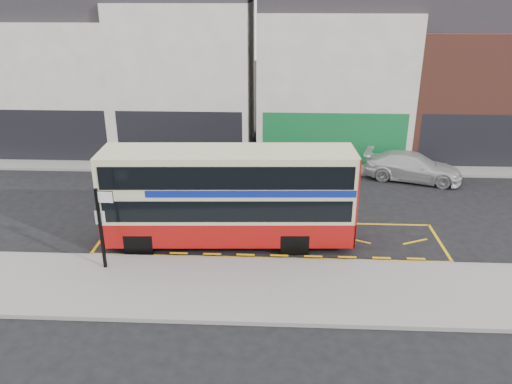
# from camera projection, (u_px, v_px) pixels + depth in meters

# --- Properties ---
(ground) EXTENTS (120.00, 120.00, 0.00)m
(ground) POSITION_uv_depth(u_px,v_px,m) (269.00, 257.00, 19.33)
(ground) COLOR black
(ground) RESTS_ON ground
(pavement) EXTENTS (40.00, 4.00, 0.15)m
(pavement) POSITION_uv_depth(u_px,v_px,m) (267.00, 288.00, 17.17)
(pavement) COLOR gray
(pavement) RESTS_ON ground
(kerb) EXTENTS (40.00, 0.15, 0.15)m
(kerb) POSITION_uv_depth(u_px,v_px,m) (269.00, 261.00, 18.96)
(kerb) COLOR gray
(kerb) RESTS_ON ground
(far_pavement) EXTENTS (50.00, 3.00, 0.15)m
(far_pavement) POSITION_uv_depth(u_px,v_px,m) (273.00, 165.00, 29.50)
(far_pavement) COLOR gray
(far_pavement) RESTS_ON ground
(road_markings) EXTENTS (14.00, 3.40, 0.01)m
(road_markings) POSITION_uv_depth(u_px,v_px,m) (270.00, 238.00, 20.81)
(road_markings) COLOR yellow
(road_markings) RESTS_ON ground
(terrace_far_left) EXTENTS (8.00, 8.01, 10.80)m
(terrace_far_left) POSITION_uv_depth(u_px,v_px,m) (65.00, 71.00, 32.01)
(terrace_far_left) COLOR white
(terrace_far_left) RESTS_ON ground
(terrace_left) EXTENTS (8.00, 8.01, 11.80)m
(terrace_left) POSITION_uv_depth(u_px,v_px,m) (188.00, 64.00, 31.48)
(terrace_left) COLOR white
(terrace_left) RESTS_ON ground
(terrace_green_shop) EXTENTS (9.00, 8.01, 11.30)m
(terrace_green_shop) POSITION_uv_depth(u_px,v_px,m) (331.00, 69.00, 31.18)
(terrace_green_shop) COLOR white
(terrace_green_shop) RESTS_ON ground
(terrace_right) EXTENTS (9.00, 8.01, 10.30)m
(terrace_right) POSITION_uv_depth(u_px,v_px,m) (476.00, 78.00, 30.97)
(terrace_right) COLOR brown
(terrace_right) RESTS_ON ground
(double_decker_bus) EXTENTS (9.97, 2.75, 3.94)m
(double_decker_bus) POSITION_uv_depth(u_px,v_px,m) (229.00, 196.00, 19.74)
(double_decker_bus) COLOR beige
(double_decker_bus) RESTS_ON ground
(bus_stop_post) EXTENTS (0.77, 0.13, 3.11)m
(bus_stop_post) POSITION_uv_depth(u_px,v_px,m) (102.00, 221.00, 17.69)
(bus_stop_post) COLOR black
(bus_stop_post) RESTS_ON pavement
(car_silver) EXTENTS (4.33, 2.37, 1.40)m
(car_silver) POSITION_uv_depth(u_px,v_px,m) (160.00, 166.00, 27.34)
(car_silver) COLOR #9C9DA0
(car_silver) RESTS_ON ground
(car_grey) EXTENTS (3.93, 1.49, 1.28)m
(car_grey) POSITION_uv_depth(u_px,v_px,m) (300.00, 169.00, 27.07)
(car_grey) COLOR #46494E
(car_grey) RESTS_ON ground
(car_white) EXTENTS (5.54, 3.48, 1.50)m
(car_white) POSITION_uv_depth(u_px,v_px,m) (412.00, 167.00, 27.08)
(car_white) COLOR silver
(car_white) RESTS_ON ground
(street_tree_right) EXTENTS (2.08, 2.08, 4.49)m
(street_tree_right) POSITION_uv_depth(u_px,v_px,m) (341.00, 110.00, 29.51)
(street_tree_right) COLOR black
(street_tree_right) RESTS_ON ground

